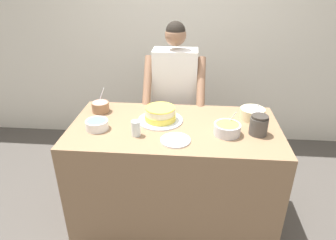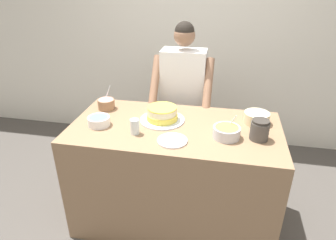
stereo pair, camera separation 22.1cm
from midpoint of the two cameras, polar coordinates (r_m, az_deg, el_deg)
The scene contains 11 objects.
wall_back at distance 3.56m, azimuth 7.64°, elevation 15.64°, with size 10.00×0.05×2.60m.
counter at distance 2.52m, azimuth 3.81°, elevation -10.41°, with size 1.59×0.82×0.91m.
person_baker at distance 2.86m, azimuth 5.10°, elevation 5.44°, with size 0.55×0.45×1.58m.
cake at distance 2.34m, azimuth 1.59°, elevation 0.99°, with size 0.35×0.35×0.11m.
frosting_bowl_blue at distance 2.30m, azimuth -10.38°, elevation -0.20°, with size 0.17×0.17×0.07m.
frosting_bowl_olive at distance 2.16m, azimuth 13.99°, elevation -2.27°, with size 0.19×0.19×0.16m.
frosting_bowl_white at distance 2.43m, azimuth 19.05°, elevation 0.42°, with size 0.19×0.19×0.16m.
frosting_bowl_pink at distance 2.58m, azimuth -9.30°, elevation 3.05°, with size 0.14×0.14×0.19m.
drinking_glass at distance 2.15m, azimuth -3.43°, elevation -1.34°, with size 0.07×0.07×0.11m.
ceramic_plate at distance 2.08m, azimuth 3.89°, elevation -4.01°, with size 0.21×0.21×0.01m.
stoneware_jar at distance 2.20m, azimuth 19.85°, elevation -1.86°, with size 0.13×0.13×0.15m.
Camera 2 is at (0.34, -1.57, 1.97)m, focal length 32.00 mm.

